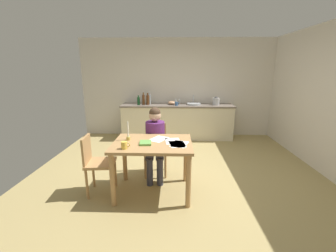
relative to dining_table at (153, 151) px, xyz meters
The scene contains 24 objects.
ground_plane 0.94m from the dining_table, 54.86° to the left, with size 5.20×5.20×0.04m, color tan.
wall_back 3.22m from the dining_table, 83.15° to the left, with size 5.20×0.12×2.60m, color silver.
kitchen_counter 2.81m from the dining_table, 82.28° to the left, with size 2.92×0.64×0.90m.
dining_table is the anchor object (origin of this frame).
chair_at_table 0.69m from the dining_table, 91.42° to the left, with size 0.42×0.42×0.88m.
person_seated 0.52m from the dining_table, 91.06° to the left, with size 0.34×0.60×1.19m.
chair_side_empty 0.84m from the dining_table, behind, with size 0.43×0.43×0.88m.
coffee_mug 0.47m from the dining_table, 140.94° to the right, with size 0.12×0.08×0.10m.
candlestick 0.43m from the dining_table, 166.22° to the left, with size 0.06×0.06×0.28m.
book_magazine 0.18m from the dining_table, 143.98° to the right, with size 0.16×0.20×0.03m, color #64A249.
paper_letter 0.32m from the dining_table, 11.50° to the left, with size 0.21×0.30×0.00m, color white.
paper_bill 0.22m from the dining_table, 63.36° to the left, with size 0.21×0.30×0.00m, color white.
paper_envelope 0.41m from the dining_table, 10.14° to the right, with size 0.21×0.30×0.00m, color white.
paper_receipt 0.38m from the dining_table, 11.58° to the right, with size 0.21×0.30×0.00m, color white.
sink_unit 2.91m from the dining_table, 73.79° to the left, with size 0.36×0.36×0.24m.
bottle_oil 2.80m from the dining_table, 103.12° to the left, with size 0.07×0.07×0.25m.
bottle_vinegar 2.79m from the dining_table, 100.49° to the left, with size 0.07×0.07×0.32m.
bottle_wine_red 2.79m from the dining_table, 98.20° to the left, with size 0.08×0.08×0.31m.
bottle_sauce 2.87m from the dining_table, 97.22° to the left, with size 0.08×0.08×0.31m.
mixing_bowl 2.82m from the dining_table, 85.25° to the left, with size 0.20×0.20×0.09m, color tan.
stovetop_kettle 3.12m from the dining_table, 63.50° to the left, with size 0.18×0.18×0.22m.
wine_glass_near_sink 2.98m from the dining_table, 81.56° to the left, with size 0.07×0.07×0.15m.
wine_glass_by_kettle 2.96m from the dining_table, 83.42° to the left, with size 0.07×0.07×0.15m.
teacup_on_counter 2.66m from the dining_table, 82.28° to the left, with size 0.11×0.08×0.09m.
Camera 1 is at (-0.06, -3.52, 1.80)m, focal length 23.63 mm.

